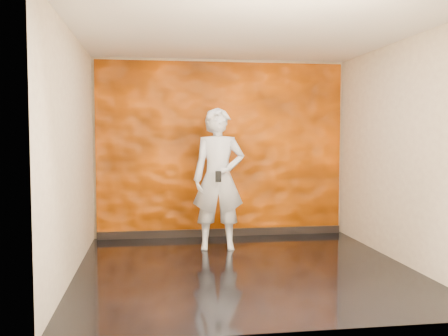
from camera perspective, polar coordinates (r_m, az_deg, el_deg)
room at (r=5.98m, az=2.37°, el=1.73°), size 4.02×4.02×2.81m
feature_wall at (r=7.91m, az=-0.27°, el=2.11°), size 3.90×0.06×2.75m
baseboard at (r=8.02m, az=-0.23°, el=-7.37°), size 3.90×0.04×0.12m
man at (r=7.03m, az=-0.63°, el=-1.25°), size 0.77×0.54×1.99m
phone at (r=6.74m, az=-0.65°, el=-0.98°), size 0.08×0.02×0.15m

